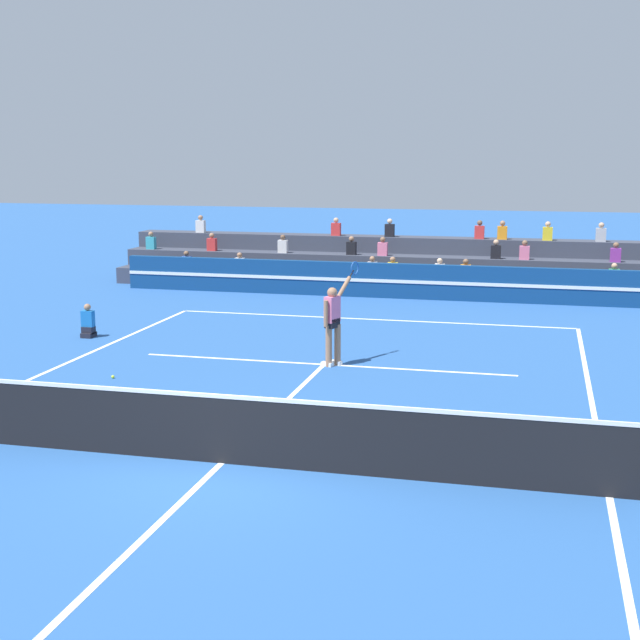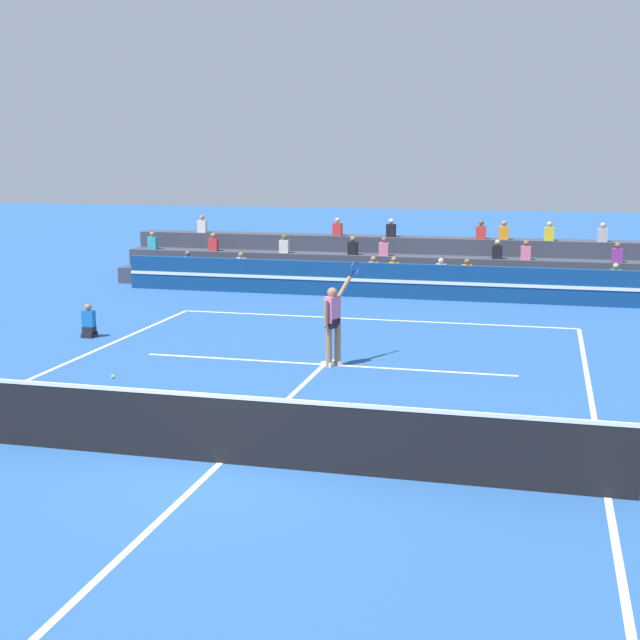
% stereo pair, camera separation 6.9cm
% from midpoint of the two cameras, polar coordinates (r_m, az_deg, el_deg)
% --- Properties ---
extents(ground_plane, '(120.00, 120.00, 0.00)m').
position_cam_midpoint_polar(ground_plane, '(13.46, -6.46, -9.10)').
color(ground_plane, '#285699').
extents(court_lines, '(11.10, 23.90, 0.01)m').
position_cam_midpoint_polar(court_lines, '(13.46, -6.47, -9.08)').
color(court_lines, white).
rests_on(court_lines, ground).
extents(tennis_net, '(12.00, 0.10, 1.10)m').
position_cam_midpoint_polar(tennis_net, '(13.29, -6.51, -6.89)').
color(tennis_net, slate).
rests_on(tennis_net, ground).
extents(sponsor_banner_wall, '(18.00, 0.26, 1.10)m').
position_cam_midpoint_polar(sponsor_banner_wall, '(28.18, 4.67, 2.52)').
color(sponsor_banner_wall, navy).
rests_on(sponsor_banner_wall, ground).
extents(bleacher_stand, '(19.94, 2.85, 2.28)m').
position_cam_midpoint_polar(bleacher_stand, '(30.64, 5.47, 3.36)').
color(bleacher_stand, '#383D4C').
rests_on(bleacher_stand, ground).
extents(ball_kid_courtside, '(0.30, 0.36, 0.84)m').
position_cam_midpoint_polar(ball_kid_courtside, '(22.89, -14.70, -0.26)').
color(ball_kid_courtside, black).
rests_on(ball_kid_courtside, ground).
extents(tennis_player, '(0.64, 1.31, 2.25)m').
position_cam_midpoint_polar(tennis_player, '(19.09, 0.75, -0.07)').
color(tennis_player, '#9E7051').
rests_on(tennis_player, ground).
extents(tennis_ball, '(0.07, 0.07, 0.07)m').
position_cam_midpoint_polar(tennis_ball, '(18.68, -13.22, -3.56)').
color(tennis_ball, '#C6DB33').
rests_on(tennis_ball, ground).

